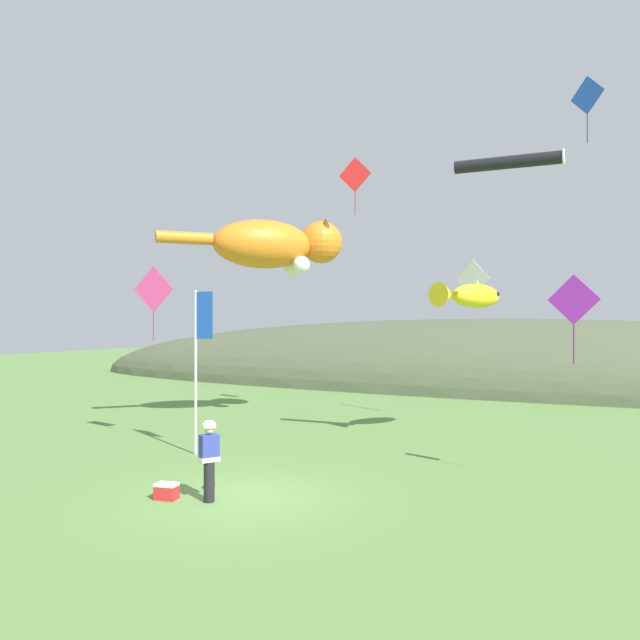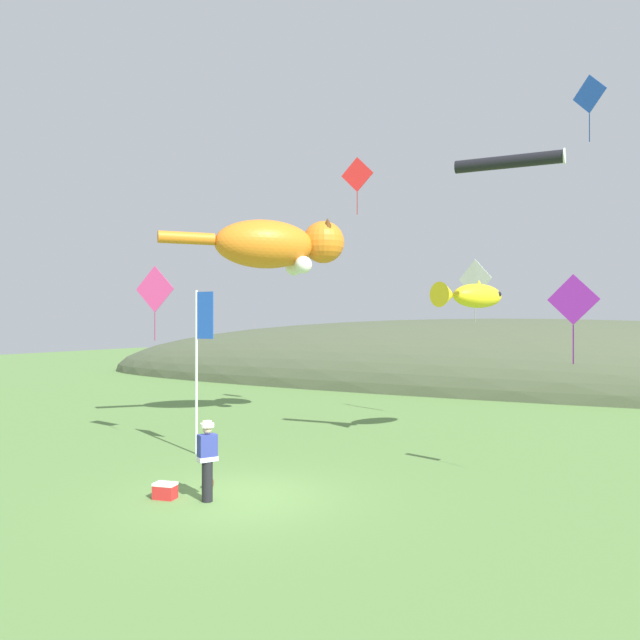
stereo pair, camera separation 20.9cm
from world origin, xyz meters
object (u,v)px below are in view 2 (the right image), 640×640
(kite_giant_cat, at_px, (278,245))
(kite_diamond_blue, at_px, (589,95))
(kite_diamond_violet, at_px, (573,300))
(kite_tube_streamer, at_px, (510,162))
(kite_fish_windsock, at_px, (471,295))
(kite_diamond_pink, at_px, (155,290))
(festival_attendant, at_px, (207,458))
(kite_diamond_red, at_px, (357,175))
(kite_spool, at_px, (209,483))
(kite_diamond_white, at_px, (475,279))
(festival_banner_pole, at_px, (200,347))
(picnic_cooler, at_px, (165,491))

(kite_giant_cat, relative_size, kite_diamond_blue, 2.72)
(kite_diamond_blue, xyz_separation_m, kite_diamond_violet, (0.08, -5.99, -6.69))
(kite_giant_cat, relative_size, kite_tube_streamer, 1.96)
(kite_fish_windsock, relative_size, kite_diamond_pink, 1.29)
(festival_attendant, height_order, kite_diamond_blue, kite_diamond_blue)
(kite_diamond_red, bearing_deg, festival_attendant, -82.25)
(kite_spool, bearing_deg, festival_attendant, -53.96)
(kite_diamond_white, bearing_deg, kite_spool, -106.92)
(festival_banner_pole, bearing_deg, kite_fish_windsock, 39.68)
(picnic_cooler, xyz_separation_m, kite_diamond_pink, (-4.35, 4.44, 4.80))
(picnic_cooler, bearing_deg, kite_diamond_white, 73.13)
(kite_tube_streamer, height_order, kite_diamond_red, kite_diamond_red)
(kite_tube_streamer, bearing_deg, festival_attendant, -128.01)
(festival_banner_pole, relative_size, kite_diamond_violet, 2.37)
(festival_attendant, xyz_separation_m, festival_banner_pole, (-3.21, 3.81, 2.25))
(kite_diamond_blue, bearing_deg, kite_tube_streamer, -115.95)
(kite_tube_streamer, relative_size, kite_diamond_blue, 1.39)
(festival_attendant, relative_size, kite_diamond_pink, 0.74)
(picnic_cooler, xyz_separation_m, kite_fish_windsock, (4.47, 9.65, 4.64))
(picnic_cooler, bearing_deg, kite_spool, 73.65)
(kite_diamond_white, relative_size, kite_diamond_red, 1.04)
(kite_tube_streamer, height_order, kite_diamond_pink, kite_tube_streamer)
(kite_tube_streamer, relative_size, kite_diamond_red, 1.29)
(kite_diamond_pink, bearing_deg, kite_diamond_violet, 0.91)
(kite_spool, relative_size, kite_diamond_red, 0.10)
(kite_tube_streamer, bearing_deg, kite_giant_cat, 162.69)
(kite_fish_windsock, height_order, kite_diamond_white, kite_diamond_white)
(kite_giant_cat, xyz_separation_m, kite_diamond_violet, (11.14, -5.23, -2.47))
(festival_attendant, distance_m, kite_diamond_violet, 9.04)
(picnic_cooler, height_order, kite_diamond_red, kite_diamond_red)
(kite_spool, bearing_deg, kite_tube_streamer, 44.79)
(kite_diamond_blue, relative_size, kite_diamond_pink, 0.89)
(picnic_cooler, relative_size, kite_tube_streamer, 0.18)
(kite_giant_cat, bearing_deg, festival_attendant, -67.16)
(kite_diamond_red, bearing_deg, picnic_cooler, -87.05)
(festival_banner_pole, relative_size, kite_diamond_blue, 2.30)
(festival_banner_pole, height_order, kite_diamond_pink, kite_diamond_pink)
(festival_banner_pole, relative_size, kite_tube_streamer, 1.66)
(picnic_cooler, bearing_deg, festival_banner_pole, 118.88)
(kite_diamond_blue, bearing_deg, festival_banner_pole, -147.38)
(festival_banner_pole, xyz_separation_m, kite_diamond_pink, (-2.11, 0.37, 1.78))
(kite_diamond_pink, bearing_deg, festival_banner_pole, -9.83)
(kite_diamond_white, bearing_deg, festival_banner_pole, -125.19)
(kite_diamond_white, xyz_separation_m, kite_diamond_red, (-4.48, -0.86, 4.24))
(kite_spool, height_order, kite_diamond_red, kite_diamond_red)
(kite_diamond_white, bearing_deg, kite_diamond_pink, -134.71)
(kite_spool, bearing_deg, kite_diamond_red, 95.04)
(kite_fish_windsock, xyz_separation_m, kite_diamond_violet, (3.59, -5.01, -0.37))
(picnic_cooler, xyz_separation_m, kite_diamond_white, (3.86, 12.74, 5.38))
(kite_spool, xyz_separation_m, kite_diamond_blue, (7.65, 9.48, 11.02))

